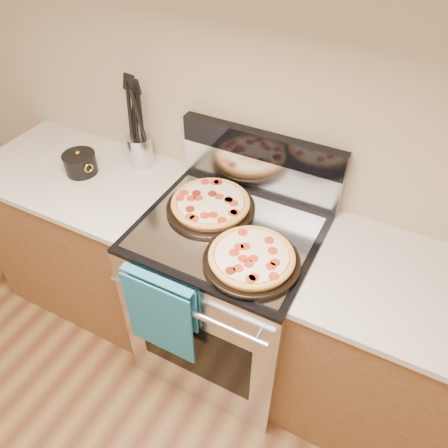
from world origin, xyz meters
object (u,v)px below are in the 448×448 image
at_px(pepperoni_pizza_back, 211,205).
at_px(utensil_crock, 140,151).
at_px(range_body, 228,298).
at_px(saucepan, 81,164).
at_px(pepperoni_pizza_front, 252,258).

xyz_separation_m(pepperoni_pizza_back, utensil_crock, (-0.49, 0.17, 0.04)).
xyz_separation_m(range_body, utensil_crock, (-0.62, 0.24, 0.54)).
bearing_deg(range_body, pepperoni_pizza_back, 150.94).
height_order(range_body, utensil_crock, utensil_crock).
height_order(utensil_crock, saucepan, utensil_crock).
height_order(range_body, pepperoni_pizza_back, pepperoni_pizza_back).
relative_size(pepperoni_pizza_front, utensil_crock, 2.36).
bearing_deg(pepperoni_pizza_back, saucepan, -177.87).
bearing_deg(pepperoni_pizza_front, saucepan, 169.71).
distance_m(pepperoni_pizza_back, saucepan, 0.72).
height_order(pepperoni_pizza_back, saucepan, saucepan).
distance_m(pepperoni_pizza_front, saucepan, 1.03).
bearing_deg(range_body, saucepan, 177.06).
distance_m(pepperoni_pizza_back, pepperoni_pizza_front, 0.36).
relative_size(pepperoni_pizza_back, saucepan, 2.49).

